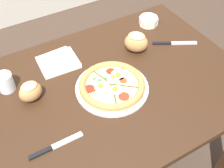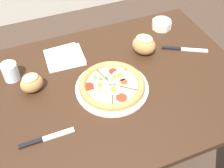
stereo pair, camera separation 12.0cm
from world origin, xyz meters
name	(u,v)px [view 1 (the left image)]	position (x,y,z in m)	size (l,w,h in m)	color
ground_plane	(116,163)	(0.00, 0.00, 0.00)	(12.00, 12.00, 0.00)	#3D2D23
dining_table	(118,98)	(0.00, 0.00, 0.64)	(1.15, 0.86, 0.75)	#331E11
pizza	(112,85)	(-0.05, -0.02, 0.77)	(0.32, 0.32, 0.05)	white
ramekin_bowl	(148,21)	(0.38, 0.30, 0.78)	(0.11, 0.11, 0.05)	silver
napkin_folded	(58,61)	(-0.18, 0.24, 0.77)	(0.19, 0.16, 0.04)	white
bread_piece_near	(30,91)	(-0.36, 0.09, 0.80)	(0.11, 0.09, 0.09)	#B27F47
bread_piece_mid	(136,42)	(0.19, 0.14, 0.81)	(0.14, 0.14, 0.10)	#B27F47
knife_main	(56,146)	(-0.37, -0.17, 0.76)	(0.21, 0.02, 0.01)	silver
knife_spare	(174,43)	(0.39, 0.09, 0.76)	(0.21, 0.13, 0.01)	silver
water_glass	(6,83)	(-0.44, 0.20, 0.79)	(0.07, 0.07, 0.08)	white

